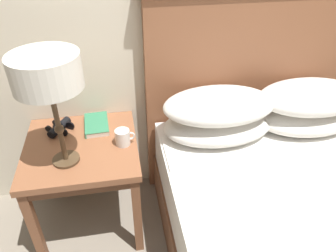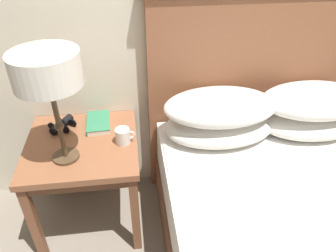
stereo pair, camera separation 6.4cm
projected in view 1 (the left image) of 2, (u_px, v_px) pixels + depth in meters
nightstand at (83, 156)px, 1.74m from camera, size 0.58×0.58×0.57m
bed at (308, 242)px, 1.49m from camera, size 1.32×1.99×1.29m
table_lamp at (47, 75)px, 1.33m from camera, size 0.29×0.29×0.55m
book_on_nightstand at (96, 124)px, 1.83m from camera, size 0.14×0.22×0.03m
binoculars_pair at (60, 127)px, 1.79m from camera, size 0.16×0.16×0.05m
coffee_mug at (123, 137)px, 1.68m from camera, size 0.10×0.08×0.08m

